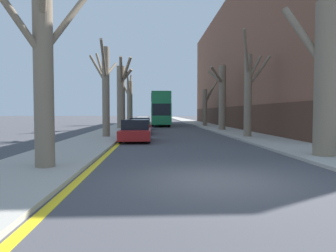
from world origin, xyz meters
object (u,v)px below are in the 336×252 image
street_tree_left_2 (121,94)px  street_tree_left_3 (129,100)px  street_tree_right_0 (326,71)px  street_tree_right_1 (249,92)px  street_tree_left_1 (105,88)px  street_tree_right_2 (222,95)px  double_decker_bus (160,108)px  parked_car_2 (142,124)px  parked_car_1 (140,126)px  street_tree_right_3 (206,105)px  parked_car_0 (136,131)px  street_tree_left_0 (44,56)px

street_tree_left_2 → street_tree_left_3: (-0.07, 12.16, -0.17)m
street_tree_right_0 → street_tree_right_1: (-0.03, 9.56, -0.15)m
street_tree_right_0 → street_tree_right_1: 9.56m
street_tree_left_1 → street_tree_right_2: size_ratio=0.96×
street_tree_right_0 → double_decker_bus: (-5.85, 29.98, -0.96)m
street_tree_left_2 → parked_car_2: (2.32, -1.25, -3.17)m
double_decker_bus → parked_car_1: (-2.14, -16.00, -1.86)m
parked_car_1 → street_tree_right_3: bearing=58.5°
parked_car_1 → street_tree_right_1: bearing=-29.0°
street_tree_right_1 → parked_car_2: 13.40m
street_tree_right_0 → street_tree_right_3: 26.95m
street_tree_right_3 → parked_car_0: street_tree_right_3 is taller
street_tree_left_3 → parked_car_1: street_tree_left_3 is taller
street_tree_left_1 → street_tree_right_1: street_tree_right_1 is taller
street_tree_left_3 → street_tree_right_3: 12.22m
parked_car_2 → street_tree_right_3: bearing=41.1°
street_tree_left_1 → street_tree_left_2: size_ratio=0.85×
street_tree_right_1 → parked_car_2: (-7.96, 10.44, -2.70)m
street_tree_right_3 → double_decker_bus: bearing=152.4°
parked_car_1 → street_tree_left_1: bearing=-120.2°
street_tree_right_2 → parked_car_0: 13.48m
street_tree_right_0 → parked_car_0: size_ratio=1.97×
street_tree_left_2 → street_tree_right_0: size_ratio=0.94×
street_tree_right_3 → street_tree_right_1: bearing=-89.9°
street_tree_left_1 → street_tree_right_3: size_ratio=1.08×
street_tree_left_1 → street_tree_right_0: size_ratio=0.80×
street_tree_right_2 → parked_car_2: size_ratio=1.56×
street_tree_left_0 → street_tree_left_3: (-0.12, 35.54, 0.04)m
street_tree_left_3 → parked_car_0: 26.21m
street_tree_left_3 → parked_car_0: bearing=-84.7°
street_tree_right_2 → double_decker_bus: 13.40m
street_tree_left_2 → street_tree_right_0: bearing=-64.1°
street_tree_left_0 → double_decker_bus: street_tree_left_0 is taller
street_tree_left_2 → parked_car_0: size_ratio=1.86×
street_tree_right_0 → parked_car_2: size_ratio=1.87×
street_tree_left_1 → street_tree_right_2: (10.27, 7.92, -0.04)m
street_tree_right_1 → street_tree_right_2: size_ratio=1.09×
street_tree_left_0 → street_tree_right_1: bearing=48.8°
street_tree_right_1 → parked_car_2: street_tree_right_1 is taller
street_tree_left_3 → parked_car_2: bearing=-79.9°
street_tree_left_2 → street_tree_right_2: 10.81m
double_decker_bus → parked_car_2: (-2.14, -9.97, -1.89)m
street_tree_right_0 → parked_car_1: size_ratio=2.05×
street_tree_right_0 → street_tree_right_2: bearing=90.0°
street_tree_right_1 → parked_car_0: street_tree_right_1 is taller
street_tree_right_0 → parked_car_1: (-7.99, 13.98, -2.82)m
street_tree_left_1 → street_tree_right_0: street_tree_right_0 is taller
street_tree_right_3 → double_decker_bus: 6.55m
double_decker_bus → parked_car_2: 10.37m
street_tree_left_3 → double_decker_bus: (4.52, -3.44, -1.11)m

